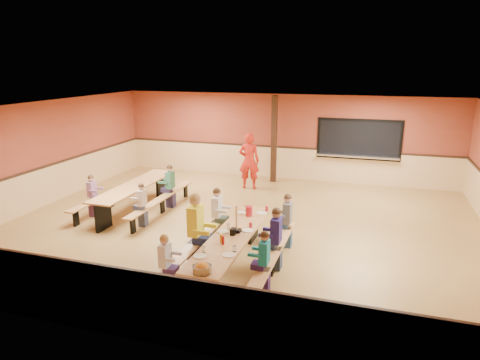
% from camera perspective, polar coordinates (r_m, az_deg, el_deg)
% --- Properties ---
extents(ground, '(12.00, 12.00, 0.00)m').
position_cam_1_polar(ground, '(11.06, 0.24, -6.04)').
color(ground, olive).
rests_on(ground, ground).
extents(room_envelope, '(12.04, 10.04, 3.02)m').
position_cam_1_polar(room_envelope, '(10.83, 0.25, -2.64)').
color(room_envelope, brown).
rests_on(room_envelope, ground).
extents(kitchen_pass_through, '(2.78, 0.28, 1.38)m').
position_cam_1_polar(kitchen_pass_through, '(15.03, 15.54, 5.02)').
color(kitchen_pass_through, black).
rests_on(kitchen_pass_through, ground).
extents(structural_post, '(0.18, 0.18, 3.00)m').
position_cam_1_polar(structural_post, '(14.83, 4.55, 5.44)').
color(structural_post, black).
rests_on(structural_post, ground).
extents(cafeteria_table_main, '(1.91, 3.70, 0.74)m').
position_cam_1_polar(cafeteria_table_main, '(8.62, -1.03, -8.64)').
color(cafeteria_table_main, '#B98049').
rests_on(cafeteria_table_main, ground).
extents(cafeteria_table_second, '(1.91, 3.70, 0.74)m').
position_cam_1_polar(cafeteria_table_second, '(12.39, -13.77, -1.57)').
color(cafeteria_table_second, '#B98049').
rests_on(cafeteria_table_second, ground).
extents(seated_child_white_left, '(0.33, 0.27, 1.13)m').
position_cam_1_polar(seated_child_white_left, '(7.84, -9.91, -11.14)').
color(seated_child_white_left, silver).
rests_on(seated_child_white_left, ground).
extents(seated_adult_yellow, '(0.50, 0.41, 1.47)m').
position_cam_1_polar(seated_adult_yellow, '(8.90, -5.92, -6.48)').
color(seated_adult_yellow, yellow).
rests_on(seated_adult_yellow, ground).
extents(seated_child_grey_left, '(0.38, 0.31, 1.23)m').
position_cam_1_polar(seated_child_grey_left, '(10.02, -3.09, -4.61)').
color(seated_child_grey_left, silver).
rests_on(seated_child_grey_left, ground).
extents(seated_child_teal_right, '(0.34, 0.28, 1.16)m').
position_cam_1_polar(seated_child_teal_right, '(7.81, 3.25, -10.90)').
color(seated_child_teal_right, '#16778D').
rests_on(seated_child_teal_right, ground).
extents(seated_child_navy_right, '(0.40, 0.33, 1.28)m').
position_cam_1_polar(seated_child_navy_right, '(8.62, 4.81, -7.88)').
color(seated_child_navy_right, navy).
rests_on(seated_child_navy_right, ground).
extents(seated_child_char_right, '(0.38, 0.31, 1.23)m').
position_cam_1_polar(seated_child_char_right, '(9.68, 6.32, -5.45)').
color(seated_child_char_right, '#565A62').
rests_on(seated_child_char_right, ground).
extents(seated_child_purple_sec, '(0.34, 0.28, 1.14)m').
position_cam_1_polar(seated_child_purple_sec, '(12.18, -19.06, -2.04)').
color(seated_child_purple_sec, '#87567B').
rests_on(seated_child_purple_sec, ground).
extents(seated_child_green_sec, '(0.38, 0.31, 1.23)m').
position_cam_1_polar(seated_child_green_sec, '(12.41, -9.28, -0.85)').
color(seated_child_green_sec, '#31684D').
rests_on(seated_child_green_sec, ground).
extents(seated_child_tan_sec, '(0.32, 0.27, 1.12)m').
position_cam_1_polar(seated_child_tan_sec, '(11.11, -12.90, -3.29)').
color(seated_child_tan_sec, '#C2AD9E').
rests_on(seated_child_tan_sec, ground).
extents(standing_woman, '(0.74, 0.55, 1.87)m').
position_cam_1_polar(standing_woman, '(14.04, 1.22, 2.57)').
color(standing_woman, red).
rests_on(standing_woman, ground).
extents(punch_pitcher, '(0.16, 0.16, 0.22)m').
position_cam_1_polar(punch_pitcher, '(9.53, 1.21, -4.17)').
color(punch_pitcher, '#AC1624').
rests_on(punch_pitcher, cafeteria_table_main).
extents(chip_bowl, '(0.32, 0.32, 0.15)m').
position_cam_1_polar(chip_bowl, '(7.10, -5.08, -11.64)').
color(chip_bowl, orange).
rests_on(chip_bowl, cafeteria_table_main).
extents(napkin_dispenser, '(0.10, 0.14, 0.13)m').
position_cam_1_polar(napkin_dispenser, '(8.53, -0.92, -6.88)').
color(napkin_dispenser, black).
rests_on(napkin_dispenser, cafeteria_table_main).
extents(condiment_mustard, '(0.06, 0.06, 0.17)m').
position_cam_1_polar(condiment_mustard, '(8.18, -2.54, -7.74)').
color(condiment_mustard, yellow).
rests_on(condiment_mustard, cafeteria_table_main).
extents(condiment_ketchup, '(0.06, 0.06, 0.17)m').
position_cam_1_polar(condiment_ketchup, '(8.10, -2.28, -7.99)').
color(condiment_ketchup, '#B2140F').
rests_on(condiment_ketchup, cafeteria_table_main).
extents(table_paddle, '(0.16, 0.16, 0.56)m').
position_cam_1_polar(table_paddle, '(8.63, -0.43, -6.11)').
color(table_paddle, black).
rests_on(table_paddle, cafeteria_table_main).
extents(place_settings, '(0.65, 3.30, 0.11)m').
position_cam_1_polar(place_settings, '(8.52, -1.04, -6.99)').
color(place_settings, beige).
rests_on(place_settings, cafeteria_table_main).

